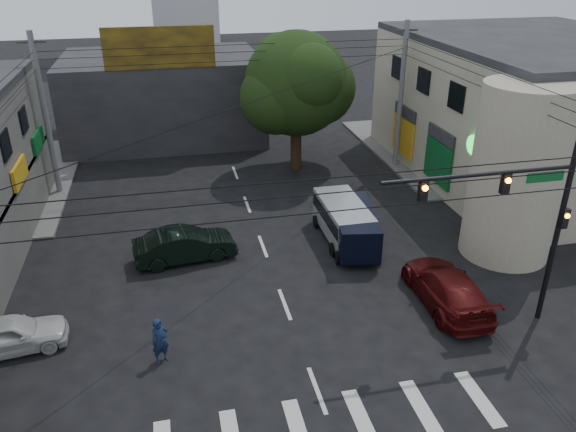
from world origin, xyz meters
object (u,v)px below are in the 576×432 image
object	(u,v)px
silver_minivan	(343,221)
navy_van	(354,229)
dark_sedan	(185,245)
utility_pole_far_left	(46,117)
white_compact	(9,335)
maroon_sedan	(446,287)
traffic_gantry	(522,210)
traffic_officer	(160,341)
utility_pole_far_right	(401,97)
street_tree	(296,84)

from	to	relation	value
silver_minivan	navy_van	world-z (taller)	silver_minivan
dark_sedan	navy_van	xyz separation A→B (m)	(7.96, -0.48, 0.20)
utility_pole_far_left	dark_sedan	distance (m)	12.26
white_compact	maroon_sedan	distance (m)	16.55
traffic_gantry	silver_minivan	world-z (taller)	traffic_gantry
dark_sedan	traffic_officer	world-z (taller)	traffic_officer
dark_sedan	navy_van	bearing A→B (deg)	-101.08
navy_van	traffic_officer	xyz separation A→B (m)	(-9.17, -6.47, -0.09)
utility_pole_far_right	white_compact	size ratio (longest dim) A/B	2.23
white_compact	navy_van	distance (m)	15.17
white_compact	street_tree	bearing A→B (deg)	-49.45
utility_pole_far_left	utility_pole_far_right	xyz separation A→B (m)	(21.00, 0.00, 0.00)
dark_sedan	utility_pole_far_left	bearing A→B (deg)	28.08
utility_pole_far_right	utility_pole_far_left	bearing A→B (deg)	180.00
traffic_gantry	street_tree	bearing A→B (deg)	101.99
utility_pole_far_right	dark_sedan	xyz separation A→B (m)	(-14.20, -9.46, -3.84)
street_tree	traffic_gantry	distance (m)	18.42
dark_sedan	white_compact	xyz separation A→B (m)	(-6.47, -5.18, -0.09)
navy_van	white_compact	bearing A→B (deg)	118.29
utility_pole_far_left	street_tree	bearing A→B (deg)	3.95
traffic_gantry	utility_pole_far_right	xyz separation A→B (m)	(2.68, 17.00, -0.23)
dark_sedan	white_compact	size ratio (longest dim) A/B	1.16
dark_sedan	navy_van	size ratio (longest dim) A/B	0.95
traffic_gantry	utility_pole_far_right	bearing A→B (deg)	81.06
utility_pole_far_right	navy_van	distance (m)	12.29
utility_pole_far_left	traffic_officer	size ratio (longest dim) A/B	5.32
maroon_sedan	silver_minivan	size ratio (longest dim) A/B	1.19
traffic_officer	maroon_sedan	bearing A→B (deg)	-19.19
traffic_gantry	maroon_sedan	size ratio (longest dim) A/B	1.35
traffic_officer	street_tree	bearing A→B (deg)	38.26
traffic_gantry	utility_pole_far_left	distance (m)	25.00
utility_pole_far_right	maroon_sedan	world-z (taller)	utility_pole_far_right
maroon_sedan	navy_van	distance (m)	5.80
utility_pole_far_left	white_compact	distance (m)	15.16
white_compact	maroon_sedan	world-z (taller)	maroon_sedan
dark_sedan	maroon_sedan	xyz separation A→B (m)	(10.07, -5.88, 0.00)
white_compact	traffic_gantry	bearing A→B (deg)	-104.77
utility_pole_far_left	white_compact	xyz separation A→B (m)	(0.33, -14.64, -3.93)
utility_pole_far_left	traffic_gantry	bearing A→B (deg)	-42.86
utility_pole_far_right	traffic_officer	world-z (taller)	utility_pole_far_right
white_compact	utility_pole_far_left	bearing A→B (deg)	-5.98
maroon_sedan	traffic_officer	world-z (taller)	traffic_officer
maroon_sedan	silver_minivan	bearing A→B (deg)	-68.12
maroon_sedan	traffic_gantry	bearing A→B (deg)	132.38
street_tree	silver_minivan	distance (m)	11.03
street_tree	traffic_officer	world-z (taller)	street_tree
white_compact	navy_van	xyz separation A→B (m)	(14.42, 4.70, 0.28)
white_compact	traffic_officer	bearing A→B (deg)	-115.90
utility_pole_far_left	traffic_officer	bearing A→B (deg)	-71.21
utility_pole_far_right	navy_van	world-z (taller)	utility_pole_far_right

